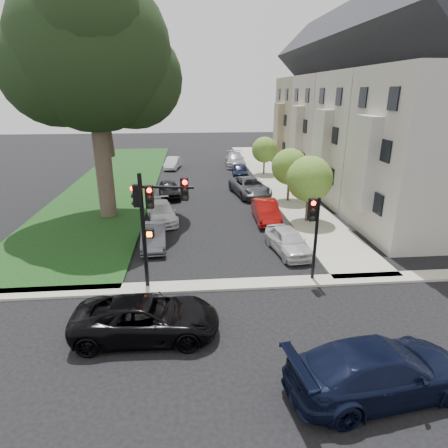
{
  "coord_description": "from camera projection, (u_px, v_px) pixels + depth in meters",
  "views": [
    {
      "loc": [
        -1.66,
        -13.38,
        8.59
      ],
      "look_at": [
        0.0,
        5.0,
        2.0
      ],
      "focal_mm": 30.0,
      "sensor_mm": 36.0,
      "label": 1
    }
  ],
  "objects": [
    {
      "name": "house_d",
      "position": [
        312.0,
        106.0,
        42.91
      ],
      "size": [
        7.7,
        7.55,
        15.97
      ],
      "color": "tan",
      "rests_on": "ground"
    },
    {
      "name": "traffic_signal_main",
      "position": [
        152.0,
        211.0,
        16.15
      ],
      "size": [
        2.63,
        0.69,
        5.36
      ],
      "color": "black",
      "rests_on": "ground"
    },
    {
      "name": "sidewalk_cross",
      "position": [
        230.0,
        285.0,
        17.44
      ],
      "size": [
        60.0,
        1.0,
        0.12
      ],
      "primitive_type": "cube",
      "color": "#A9A9A2",
      "rests_on": "ground"
    },
    {
      "name": "car_parked_2",
      "position": [
        250.0,
        187.0,
        32.29
      ],
      "size": [
        3.45,
        5.88,
        1.54
      ],
      "primitive_type": "imported",
      "rotation": [
        0.0,
        0.0,
        0.17
      ],
      "color": "#3F4247",
      "rests_on": "ground"
    },
    {
      "name": "car_parked_3",
      "position": [
        240.0,
        170.0,
        39.32
      ],
      "size": [
        1.96,
        4.15,
        1.37
      ],
      "primitive_type": "imported",
      "rotation": [
        0.0,
        0.0,
        -0.09
      ],
      "color": "black",
      "rests_on": "ground"
    },
    {
      "name": "ground",
      "position": [
        235.0,
        309.0,
        15.58
      ],
      "size": [
        140.0,
        140.0,
        0.0
      ],
      "primitive_type": "plane",
      "color": "black",
      "rests_on": "ground"
    },
    {
      "name": "sidewalk_right",
      "position": [
        272.0,
        178.0,
        38.65
      ],
      "size": [
        3.5,
        44.0,
        0.12
      ],
      "primitive_type": "cube",
      "color": "#A9A9A2",
      "rests_on": "ground"
    },
    {
      "name": "car_parked_4",
      "position": [
        235.0,
        160.0,
        44.82
      ],
      "size": [
        2.52,
        5.56,
        1.58
      ],
      "primitive_type": "imported",
      "rotation": [
        0.0,
        0.0,
        -0.06
      ],
      "color": "#999BA0",
      "rests_on": "ground"
    },
    {
      "name": "eucalyptus",
      "position": [
        90.0,
        52.0,
        23.4
      ],
      "size": [
        11.23,
        10.19,
        15.91
      ],
      "color": "black",
      "rests_on": "ground"
    },
    {
      "name": "small_tree_c",
      "position": [
        265.0,
        150.0,
        39.51
      ],
      "size": [
        2.71,
        2.71,
        4.06
      ],
      "color": "black",
      "rests_on": "ground"
    },
    {
      "name": "car_cross_near",
      "position": [
        147.0,
        318.0,
        13.71
      ],
      "size": [
        5.38,
        2.58,
        1.48
      ],
      "primitive_type": "imported",
      "rotation": [
        0.0,
        0.0,
        1.55
      ],
      "color": "black",
      "rests_on": "ground"
    },
    {
      "name": "small_tree_b",
      "position": [
        290.0,
        167.0,
        29.71
      ],
      "size": [
        2.89,
        2.89,
        4.34
      ],
      "color": "black",
      "rests_on": "ground"
    },
    {
      "name": "house_a",
      "position": [
        432.0,
        121.0,
        21.81
      ],
      "size": [
        7.7,
        7.55,
        15.97
      ],
      "color": "#B3B3B3",
      "rests_on": "ground"
    },
    {
      "name": "car_cross_far",
      "position": [
        380.0,
        369.0,
        11.05
      ],
      "size": [
        5.96,
        3.12,
        1.65
      ],
      "primitive_type": "imported",
      "rotation": [
        0.0,
        0.0,
        1.72
      ],
      "color": "black",
      "rests_on": "ground"
    },
    {
      "name": "small_tree_a",
      "position": [
        309.0,
        179.0,
        24.84
      ],
      "size": [
        3.06,
        3.06,
        4.59
      ],
      "color": "black",
      "rests_on": "ground"
    },
    {
      "name": "grass_strip",
      "position": [
        117.0,
        181.0,
        37.31
      ],
      "size": [
        8.0,
        44.0,
        0.12
      ],
      "primitive_type": "cube",
      "color": "black",
      "rests_on": "ground"
    },
    {
      "name": "car_parked_5",
      "position": [
        154.0,
        236.0,
        21.65
      ],
      "size": [
        1.62,
        4.02,
        1.3
      ],
      "primitive_type": "imported",
      "rotation": [
        0.0,
        0.0,
        0.06
      ],
      "color": "#3F4247",
      "rests_on": "ground"
    },
    {
      "name": "car_parked_0",
      "position": [
        288.0,
        241.0,
        20.84
      ],
      "size": [
        2.21,
        4.29,
        1.4
      ],
      "primitive_type": "imported",
      "rotation": [
        0.0,
        0.0,
        0.14
      ],
      "color": "silver",
      "rests_on": "ground"
    },
    {
      "name": "car_parked_7",
      "position": [
        169.0,
        189.0,
        31.75
      ],
      "size": [
        2.2,
        4.32,
        1.41
      ],
      "primitive_type": "imported",
      "rotation": [
        0.0,
        0.0,
        0.13
      ],
      "color": "black",
      "rests_on": "ground"
    },
    {
      "name": "car_parked_9",
      "position": [
        173.0,
        163.0,
        43.44
      ],
      "size": [
        2.05,
        4.2,
        1.33
      ],
      "primitive_type": "imported",
      "rotation": [
        0.0,
        0.0,
        -0.17
      ],
      "color": "silver",
      "rests_on": "ground"
    },
    {
      "name": "house_c",
      "position": [
        336.0,
        109.0,
        35.88
      ],
      "size": [
        7.7,
        7.55,
        15.97
      ],
      "color": "#B3AA99",
      "rests_on": "ground"
    },
    {
      "name": "traffic_signal_secondary",
      "position": [
        314.0,
        224.0,
        17.01
      ],
      "size": [
        0.54,
        0.44,
        4.1
      ],
      "color": "black",
      "rests_on": "ground"
    },
    {
      "name": "car_parked_6",
      "position": [
        162.0,
        212.0,
        25.88
      ],
      "size": [
        2.64,
        4.77,
        1.31
      ],
      "primitive_type": "imported",
      "rotation": [
        0.0,
        0.0,
        0.19
      ],
      "color": "silver",
      "rests_on": "ground"
    },
    {
      "name": "car_parked_1",
      "position": [
        266.0,
        211.0,
        25.96
      ],
      "size": [
        1.62,
        4.4,
        1.44
      ],
      "primitive_type": "imported",
      "rotation": [
        0.0,
        0.0,
        -0.02
      ],
      "color": "maroon",
      "rests_on": "ground"
    },
    {
      "name": "house_b",
      "position": [
        372.0,
        113.0,
        28.85
      ],
      "size": [
        7.7,
        7.55,
        15.97
      ],
      "color": "gray",
      "rests_on": "ground"
    }
  ]
}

